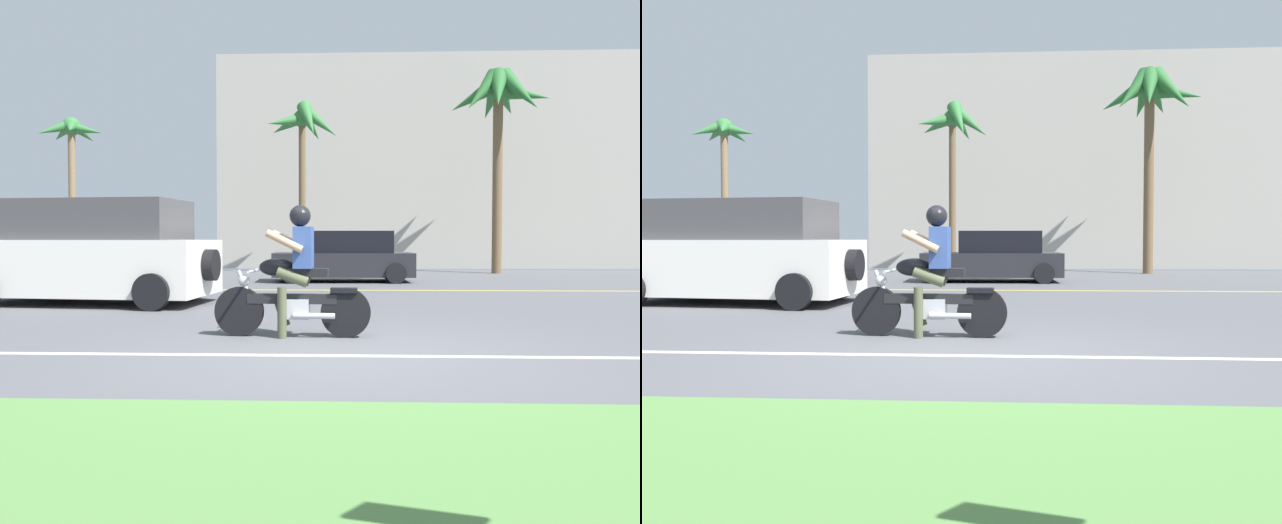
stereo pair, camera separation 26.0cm
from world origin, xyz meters
The scene contains 12 objects.
ground centered at (0.00, 3.00, -0.02)m, with size 56.00×30.00×0.04m, color #545459.
grass_median centered at (0.00, -4.10, 0.03)m, with size 56.00×3.80×0.06m, color #548442.
lane_line_near centered at (0.00, -0.10, 0.00)m, with size 50.40×0.12×0.01m, color silver.
lane_line_far centered at (0.00, 8.33, 0.00)m, with size 50.40×0.12×0.01m, color yellow.
motorcyclist centered at (-0.52, 1.18, 0.69)m, with size 1.97×0.64×1.64m.
suv_nearby centered at (-4.57, 5.09, 0.94)m, with size 4.68×2.64×1.94m.
parked_car_0 centered at (-6.37, 11.05, 0.76)m, with size 4.29×2.01×1.63m.
parked_car_1 centered at (0.11, 11.40, 0.68)m, with size 3.99×2.06×1.43m.
palm_tree_0 centered at (-1.42, 15.98, 4.99)m, with size 2.72×2.64×6.02m.
palm_tree_1 centered at (-9.73, 15.93, 4.69)m, with size 2.39×2.51×5.57m.
palm_tree_2 centered at (5.40, 15.81, 5.88)m, with size 3.56×3.49×7.05m.
building_far centered at (5.23, 21.00, 4.31)m, with size 20.68×4.00×8.62m, color #A8A399.
Camera 1 is at (0.15, -6.75, 1.23)m, focal length 35.91 mm.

